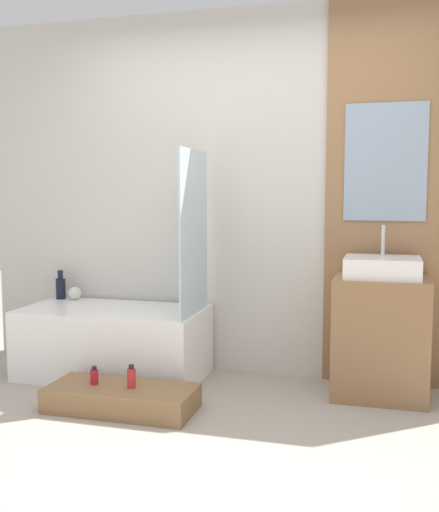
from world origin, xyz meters
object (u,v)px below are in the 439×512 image
at_px(wooden_step_bench, 122,398).
at_px(bottle_soap_secondary, 131,377).
at_px(sink, 382,267).
at_px(bottle_soap_primary, 94,376).
at_px(vase_tall_dark, 61,287).
at_px(bathtub, 114,342).
at_px(vase_round_light, 75,293).

xyz_separation_m(wooden_step_bench, bottle_soap_secondary, (0.07, 0.00, 0.14)).
bearing_deg(sink, bottle_soap_primary, -157.80).
bearing_deg(bottle_soap_primary, vase_tall_dark, 130.00).
bearing_deg(sink, wooden_step_bench, -155.45).
bearing_deg(bathtub, vase_tall_dark, 156.00).
xyz_separation_m(bathtub, vase_round_light, (-0.43, 0.24, 0.29)).
bearing_deg(bottle_soap_primary, vase_round_light, 125.12).
bearing_deg(wooden_step_bench, vase_tall_dark, 136.35).
height_order(wooden_step_bench, vase_tall_dark, vase_tall_dark).
bearing_deg(bottle_soap_primary, sink, 22.20).
xyz_separation_m(bottle_soap_primary, bottle_soap_secondary, (0.25, 0.00, 0.01)).
height_order(bathtub, vase_tall_dark, vase_tall_dark).
relative_size(sink, bottle_soap_primary, 4.22).
xyz_separation_m(bathtub, vase_tall_dark, (-0.56, 0.25, 0.33)).
xyz_separation_m(sink, vase_tall_dark, (-2.40, 0.17, -0.26)).
relative_size(wooden_step_bench, vase_round_light, 8.92).
relative_size(sink, vase_tall_dark, 2.11).
height_order(wooden_step_bench, bottle_soap_secondary, bottle_soap_secondary).
height_order(vase_round_light, bottle_soap_secondary, vase_round_light).
xyz_separation_m(vase_tall_dark, bottle_soap_secondary, (0.97, -0.86, -0.38)).
distance_m(vase_round_light, bottle_soap_secondary, 1.24).
relative_size(vase_round_light, bottle_soap_secondary, 0.71).
xyz_separation_m(bathtub, bottle_soap_secondary, (0.41, -0.61, -0.04)).
distance_m(sink, vase_round_light, 2.30).
bearing_deg(vase_round_light, bottle_soap_primary, -54.88).
bearing_deg(bottle_soap_secondary, vase_round_light, 134.87).
bearing_deg(vase_tall_dark, bottle_soap_secondary, -41.59).
height_order(vase_round_light, bottle_soap_primary, vase_round_light).
bearing_deg(vase_round_light, bottle_soap_secondary, -45.13).
bearing_deg(bottle_soap_secondary, wooden_step_bench, 180.00).
distance_m(wooden_step_bench, sink, 1.82).
xyz_separation_m(bathtub, bottle_soap_primary, (0.16, -0.61, -0.05)).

